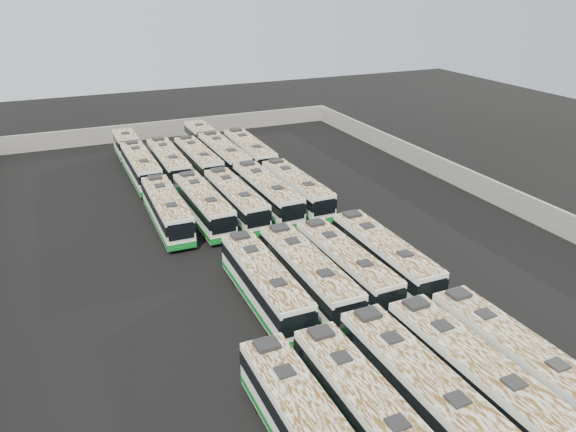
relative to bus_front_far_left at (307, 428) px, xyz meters
The scene contains 21 objects.
ground 21.37m from the bus_front_far_left, 70.56° to the left, with size 140.00×140.00×0.00m, color black.
perimeter_wall 21.31m from the bus_front_far_left, 70.56° to the left, with size 45.20×73.20×2.20m.
bus_front_far_left is the anchor object (origin of this frame).
bus_front_left 2.97m from the bus_front_far_left, ahead, with size 2.40×10.97×3.08m.
bus_front_center 6.05m from the bus_front_far_left, ahead, with size 2.61×11.46×3.22m.
bus_front_right 9.10m from the bus_front_far_left, ahead, with size 2.70×11.45×3.21m.
bus_front_far_right 12.06m from the bus_front_far_left, ahead, with size 2.59×11.10×3.11m.
bus_midfront_left 12.86m from the bus_front_far_left, 76.87° to the left, with size 2.43×11.15×3.13m.
bus_midfront_center 13.74m from the bus_front_far_left, 64.22° to the left, with size 2.45×11.41×3.21m.
bus_midfront_right 15.43m from the bus_front_far_left, 54.48° to the left, with size 2.53×10.98×3.08m.
bus_midfront_far_right 17.44m from the bus_front_far_left, 46.15° to the left, with size 2.45×11.27×3.17m.
bus_midback_far_left 27.47m from the bus_front_far_left, 90.25° to the left, with size 2.53×11.10×3.11m.
bus_midback_left 27.44m from the bus_front_far_left, 83.68° to the left, with size 2.62×11.09×3.11m.
bus_midback_center 27.93m from the bus_front_far_left, 77.61° to the left, with size 2.57×11.03×3.09m.
bus_midback_right 28.94m from the bus_front_far_left, 71.75° to the left, with size 2.64×11.49×3.23m.
bus_midback_far_right 29.90m from the bus_front_far_left, 66.31° to the left, with size 2.56×11.23×3.15m.
bus_back_far_left 43.01m from the bus_front_far_left, 90.05° to the left, with size 2.39×17.38×3.15m.
bus_back_left 40.18m from the bus_front_far_left, 85.87° to the left, with size 2.42×11.26×3.17m.
bus_back_center 40.31m from the bus_front_far_left, 81.36° to the left, with size 2.57×11.06×3.10m.
bus_back_right 43.92m from the bus_front_far_left, 78.25° to the left, with size 2.67×17.83×3.23m.
bus_back_far_right 41.79m from the bus_front_far_left, 73.29° to the left, with size 2.62×11.53×3.24m.
Camera 1 is at (-15.53, -37.18, 20.07)m, focal length 35.00 mm.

